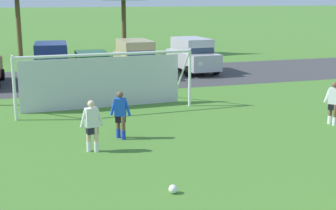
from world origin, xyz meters
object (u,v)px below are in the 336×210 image
object	(u,v)px
soccer_goal	(103,79)
parked_car_slot_center	(92,67)
player_striker_near	(92,126)
player_winger_right	(120,115)
soccer_ball	(173,189)
parked_car_slot_center_right	(136,58)
player_midfield_center	(333,103)
parked_car_slot_right	(193,55)
parked_car_slot_center_left	(52,61)

from	to	relation	value
soccer_goal	parked_car_slot_center	xyz separation A→B (m)	(0.45, 6.50, -0.42)
player_striker_near	player_winger_right	size ratio (longest dim) A/B	1.00
soccer_ball	soccer_goal	world-z (taller)	soccer_goal
soccer_ball	parked_car_slot_center_right	world-z (taller)	parked_car_slot_center_right
player_striker_near	player_winger_right	distance (m)	1.57
parked_car_slot_center_right	player_midfield_center	bearing A→B (deg)	-71.00
soccer_goal	player_striker_near	world-z (taller)	soccer_goal
player_winger_right	parked_car_slot_right	distance (m)	14.77
soccer_goal	soccer_ball	bearing A→B (deg)	-89.37
soccer_goal	player_midfield_center	bearing A→B (deg)	-33.37
soccer_ball	parked_car_slot_center	distance (m)	15.94
parked_car_slot_center_left	parked_car_slot_right	xyz separation A→B (m)	(8.79, 0.61, 0.00)
player_striker_near	parked_car_slot_center	xyz separation A→B (m)	(1.77, 12.13, 0.05)
soccer_ball	soccer_goal	xyz separation A→B (m)	(-0.10, 9.42, 1.18)
player_striker_near	parked_car_slot_center	size ratio (longest dim) A/B	0.39
parked_car_slot_center_left	parked_car_slot_right	distance (m)	8.81
soccer_goal	player_midfield_center	world-z (taller)	soccer_goal
parked_car_slot_right	player_winger_right	bearing A→B (deg)	-119.64
player_striker_near	player_winger_right	xyz separation A→B (m)	(1.12, 1.09, 0.00)
soccer_ball	parked_car_slot_right	size ratio (longest dim) A/B	0.05
parked_car_slot_center	parked_car_slot_right	size ratio (longest dim) A/B	0.89
soccer_ball	player_striker_near	xyz separation A→B (m)	(-1.42, 3.79, 0.71)
soccer_goal	parked_car_slot_center_left	distance (m)	7.87
player_striker_near	parked_car_slot_center_right	size ratio (longest dim) A/B	0.36
parked_car_slot_center_left	soccer_goal	bearing A→B (deg)	-77.63
player_striker_near	parked_car_slot_center_left	distance (m)	13.33
soccer_ball	parked_car_slot_right	world-z (taller)	parked_car_slot_right
player_striker_near	parked_car_slot_center_right	bearing A→B (deg)	71.21
player_winger_right	player_striker_near	bearing A→B (deg)	-135.69
player_midfield_center	player_winger_right	world-z (taller)	same
player_striker_near	parked_car_slot_center	world-z (taller)	parked_car_slot_center
soccer_ball	player_striker_near	bearing A→B (deg)	110.58
soccer_goal	parked_car_slot_center_left	bearing A→B (deg)	102.37
player_midfield_center	parked_car_slot_center	bearing A→B (deg)	122.28
player_winger_right	soccer_ball	bearing A→B (deg)	-86.47
parked_car_slot_center	parked_car_slot_right	bearing A→B (deg)	15.09
parked_car_slot_center_left	soccer_ball	bearing A→B (deg)	-84.03
parked_car_slot_center_right	parked_car_slot_center_left	bearing A→B (deg)	-177.10
parked_car_slot_center_right	parked_car_slot_right	xyz separation A→B (m)	(3.80, 0.35, 0.00)
soccer_ball	parked_car_slot_center	size ratio (longest dim) A/B	0.05
player_winger_right	parked_car_slot_center_left	distance (m)	12.32
parked_car_slot_right	parked_car_slot_center_right	bearing A→B (deg)	-174.67
player_midfield_center	parked_car_slot_center	world-z (taller)	parked_car_slot_center
player_midfield_center	player_winger_right	distance (m)	8.02
soccer_ball	parked_car_slot_center	world-z (taller)	parked_car_slot_center
player_striker_near	player_midfield_center	distance (m)	9.14
player_striker_near	player_midfield_center	bearing A→B (deg)	3.08
player_midfield_center	player_winger_right	xyz separation A→B (m)	(-8.00, 0.60, 0.00)
soccer_ball	parked_car_slot_right	distance (m)	19.07
player_midfield_center	player_striker_near	bearing A→B (deg)	-176.92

